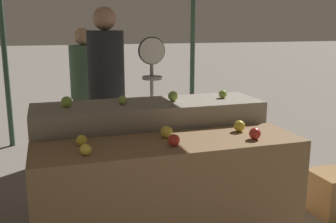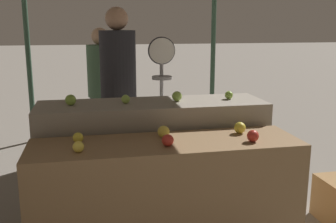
% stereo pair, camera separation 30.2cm
% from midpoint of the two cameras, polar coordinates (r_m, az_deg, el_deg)
% --- Properties ---
extents(display_counter_front, '(1.91, 0.55, 0.81)m').
position_cam_midpoint_polar(display_counter_front, '(2.91, 2.83, -12.16)').
color(display_counter_front, olive).
rests_on(display_counter_front, ground_plane).
extents(display_counter_back, '(1.91, 0.55, 0.98)m').
position_cam_midpoint_polar(display_counter_back, '(3.42, 0.35, -6.78)').
color(display_counter_back, gray).
rests_on(display_counter_back, ground_plane).
extents(apple_front_0, '(0.07, 0.07, 0.07)m').
position_cam_midpoint_polar(apple_front_0, '(2.56, -9.62, -5.13)').
color(apple_front_0, yellow).
rests_on(apple_front_0, display_counter_front).
extents(apple_front_1, '(0.08, 0.08, 0.08)m').
position_cam_midpoint_polar(apple_front_1, '(2.66, 3.23, -4.24)').
color(apple_front_1, '#B72D23').
rests_on(apple_front_1, display_counter_front).
extents(apple_front_2, '(0.08, 0.08, 0.08)m').
position_cam_midpoint_polar(apple_front_2, '(2.85, 15.22, -3.49)').
color(apple_front_2, '#B72D23').
rests_on(apple_front_2, display_counter_front).
extents(apple_front_3, '(0.07, 0.07, 0.07)m').
position_cam_midpoint_polar(apple_front_3, '(2.77, -9.90, -3.82)').
color(apple_front_3, gold).
rests_on(apple_front_3, display_counter_front).
extents(apple_front_4, '(0.09, 0.09, 0.09)m').
position_cam_midpoint_polar(apple_front_4, '(2.85, 2.46, -2.99)').
color(apple_front_4, yellow).
rests_on(apple_front_4, display_counter_front).
extents(apple_front_5, '(0.09, 0.09, 0.09)m').
position_cam_midpoint_polar(apple_front_5, '(3.04, 13.22, -2.35)').
color(apple_front_5, gold).
rests_on(apple_front_5, display_counter_front).
extents(apple_back_0, '(0.09, 0.09, 0.09)m').
position_cam_midpoint_polar(apple_back_0, '(3.22, -11.38, 1.63)').
color(apple_back_0, '#84AD3D').
rests_on(apple_back_0, display_counter_back).
extents(apple_back_1, '(0.07, 0.07, 0.07)m').
position_cam_midpoint_polar(apple_back_1, '(3.24, -3.53, 1.78)').
color(apple_back_1, '#8EB247').
rests_on(apple_back_1, display_counter_back).
extents(apple_back_2, '(0.09, 0.09, 0.09)m').
position_cam_midpoint_polar(apple_back_2, '(3.34, 3.90, 2.20)').
color(apple_back_2, '#8EB247').
rests_on(apple_back_2, display_counter_back).
extents(apple_back_3, '(0.07, 0.07, 0.07)m').
position_cam_midpoint_polar(apple_back_3, '(3.49, 11.29, 2.33)').
color(apple_back_3, '#84AD3D').
rests_on(apple_back_3, display_counter_back).
extents(produce_scale, '(0.27, 0.20, 1.50)m').
position_cam_midpoint_polar(produce_scale, '(3.94, 1.29, 4.77)').
color(produce_scale, '#99999E').
rests_on(produce_scale, ground_plane).
extents(person_vendor_at_scale, '(0.51, 0.51, 1.80)m').
position_cam_midpoint_polar(person_vendor_at_scale, '(4.16, -5.16, 4.44)').
color(person_vendor_at_scale, '#2D2D38').
rests_on(person_vendor_at_scale, ground_plane).
extents(person_customer_left, '(0.45, 0.45, 1.58)m').
position_cam_midpoint_polar(person_customer_left, '(4.96, -7.91, 4.19)').
color(person_customer_left, '#2D2D38').
rests_on(person_customer_left, ground_plane).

